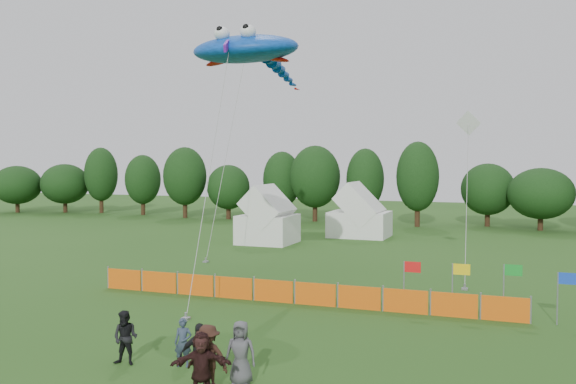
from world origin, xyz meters
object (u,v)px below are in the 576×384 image
(tent_left, at_px, (268,220))
(barrier_fence, at_px, (294,293))
(stingray_kite, at_px, (249,51))
(spectator_b, at_px, (126,338))
(spectator_a, at_px, (183,342))
(spectator_e, at_px, (241,353))
(spectator_f, at_px, (201,364))
(tent_right, at_px, (360,216))
(spectator_c, at_px, (208,358))
(spectator_d, at_px, (199,356))

(tent_left, xyz_separation_m, barrier_fence, (8.89, -18.56, -1.31))
(stingray_kite, bearing_deg, spectator_b, -84.34)
(spectator_a, height_order, spectator_e, spectator_e)
(spectator_f, bearing_deg, barrier_fence, 73.07)
(tent_right, distance_m, spectator_f, 36.80)
(spectator_c, bearing_deg, spectator_b, 161.14)
(spectator_f, bearing_deg, tent_right, 73.16)
(spectator_a, xyz_separation_m, spectator_e, (2.37, -0.85, 0.17))
(barrier_fence, distance_m, spectator_f, 11.56)
(spectator_b, relative_size, spectator_c, 0.91)
(spectator_a, height_order, stingray_kite, stingray_kite)
(barrier_fence, xyz_separation_m, spectator_d, (1.10, -10.89, 0.43))
(tent_left, xyz_separation_m, stingray_kite, (5.59, -16.01, 10.02))
(spectator_c, bearing_deg, spectator_f, -89.05)
(tent_right, bearing_deg, spectator_b, -88.01)
(spectator_a, xyz_separation_m, spectator_c, (1.74, -1.66, 0.18))
(spectator_b, xyz_separation_m, spectator_e, (4.16, -0.36, 0.07))
(tent_right, relative_size, spectator_a, 3.20)
(stingray_kite, bearing_deg, barrier_fence, -37.65)
(spectator_b, xyz_separation_m, stingray_kite, (-1.23, 12.42, 10.97))
(spectator_c, bearing_deg, barrier_fence, 97.10)
(spectator_d, bearing_deg, tent_left, 81.06)
(barrier_fence, height_order, stingray_kite, stingray_kite)
(tent_left, distance_m, spectator_a, 29.27)
(barrier_fence, bearing_deg, spectator_d, -84.24)
(tent_right, bearing_deg, barrier_fence, -82.53)
(tent_right, distance_m, spectator_c, 36.39)
(barrier_fence, height_order, spectator_b, spectator_b)
(spectator_d, bearing_deg, barrier_fence, 68.09)
(tent_right, height_order, spectator_c, tent_right)
(spectator_a, xyz_separation_m, spectator_d, (1.37, -1.50, 0.17))
(tent_left, relative_size, barrier_fence, 0.20)
(spectator_f, bearing_deg, spectator_d, 99.45)
(tent_right, xyz_separation_m, barrier_fence, (3.28, -25.02, -1.24))
(spectator_a, relative_size, spectator_e, 0.82)
(spectator_e, bearing_deg, spectator_d, -156.29)
(tent_right, bearing_deg, spectator_e, -81.33)
(barrier_fence, height_order, spectator_d, spectator_d)
(spectator_a, bearing_deg, spectator_d, -63.78)
(tent_right, bearing_deg, spectator_d, -83.05)
(barrier_fence, xyz_separation_m, stingray_kite, (-3.30, 2.55, 11.33))
(spectator_e, distance_m, spectator_f, 1.37)
(spectator_a, xyz_separation_m, stingray_kite, (-3.02, 11.94, 11.07))
(spectator_b, bearing_deg, barrier_fence, 70.96)
(spectator_c, xyz_separation_m, stingray_kite, (-4.76, 13.60, 10.89))
(barrier_fence, bearing_deg, stingray_kite, 142.35)
(spectator_c, height_order, spectator_e, spectator_c)
(tent_left, height_order, spectator_b, tent_left)
(barrier_fence, height_order, spectator_c, spectator_c)
(barrier_fence, relative_size, spectator_c, 10.52)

